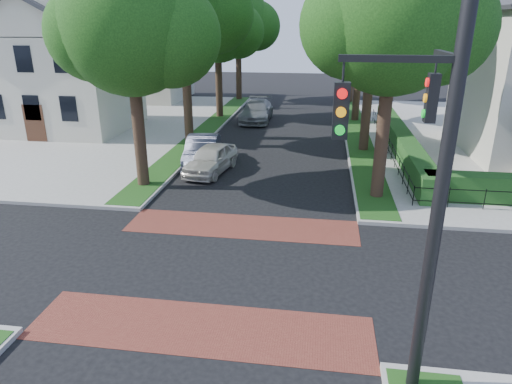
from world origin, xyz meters
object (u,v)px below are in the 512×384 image
at_px(parked_car_middle, 202,151).
at_px(parked_car_rear, 257,111).
at_px(traffic_signal, 427,183).
at_px(parked_car_front, 211,159).

distance_m(parked_car_middle, parked_car_rear, 12.25).
xyz_separation_m(traffic_signal, parked_car_rear, (-7.19, 27.61, -3.89)).
bearing_deg(parked_car_middle, traffic_signal, -68.62).
relative_size(traffic_signal, parked_car_front, 1.83).
bearing_deg(traffic_signal, parked_car_rear, 104.59).
distance_m(parked_car_front, parked_car_middle, 1.54).
xyz_separation_m(parked_car_front, parked_car_middle, (-0.80, 1.32, 0.05)).
relative_size(parked_car_front, parked_car_rear, 0.77).
bearing_deg(traffic_signal, parked_car_front, 118.58).
xyz_separation_m(parked_car_middle, parked_car_rear, (1.30, 12.18, 0.03)).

